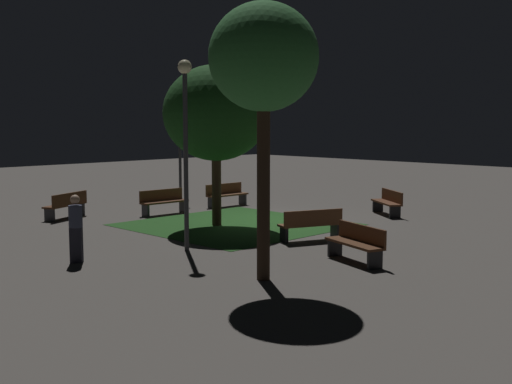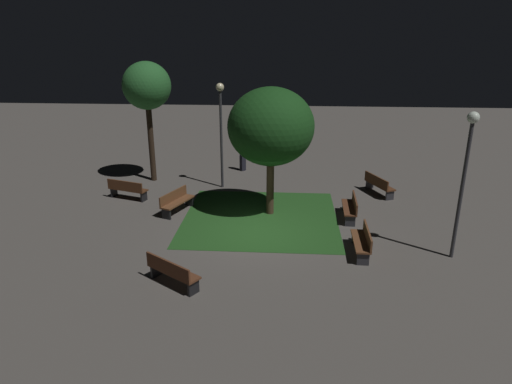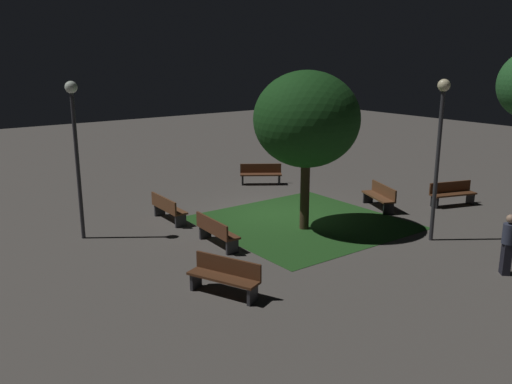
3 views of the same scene
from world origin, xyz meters
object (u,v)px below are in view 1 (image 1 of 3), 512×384
Objects in this scene: tree_back_right at (264,60)px; lamp_post_near_wall at (180,123)px; tree_right_canopy at (216,113)px; pedestrian at (76,227)px; lamp_post_plaza_east at (185,123)px; bench_corner at (163,201)px; bench_by_lamp at (311,224)px; bench_front_right at (226,194)px; bench_front_left at (388,202)px; bench_back_row at (357,242)px; bench_lawn_edge at (67,204)px.

lamp_post_near_wall is (-7.37, -12.04, -1.32)m from tree_back_right.
pedestrian is at bearing 15.80° from tree_right_canopy.
tree_back_right reaches higher than pedestrian.
bench_corner is at bearing -121.82° from lamp_post_plaza_east.
tree_right_canopy is at bearing 60.96° from lamp_post_near_wall.
tree_right_canopy is 1.05× the size of lamp_post_plaza_east.
lamp_post_plaza_east reaches higher than bench_by_lamp.
bench_corner is 0.38× the size of lamp_post_near_wall.
bench_corner is (3.04, 0.00, 0.00)m from bench_front_right.
bench_front_right is at bearing -67.27° from bench_front_left.
bench_corner is 1.04× the size of bench_front_left.
tree_right_canopy is 3.97m from lamp_post_plaza_east.
bench_back_row is at bearing 27.90° from bench_front_left.
tree_back_right is 1.13× the size of tree_right_canopy.
tree_back_right is at bearing 64.86° from bench_corner.
bench_front_left is at bearing 175.38° from pedestrian.
lamp_post_near_wall is at bearing -110.32° from bench_back_row.
bench_front_left is 9.38m from lamp_post_plaza_east.
bench_front_left is 0.36× the size of lamp_post_plaza_east.
bench_by_lamp and bench_front_left have the same top height.
lamp_post_plaza_east is (-0.82, -3.55, -1.28)m from tree_back_right.
bench_by_lamp is at bearing 65.25° from bench_front_right.
bench_back_row is at bearing 79.14° from tree_right_canopy.
bench_front_right is at bearing -139.35° from lamp_post_plaza_east.
bench_front_left is at bearing 112.73° from bench_front_right.
tree_back_right is (7.33, 9.15, 4.07)m from bench_front_right.
tree_right_canopy reaches higher than lamp_post_near_wall.
tree_back_right is 5.97m from pedestrian.
tree_back_right is at bearing 18.77° from bench_front_left.
bench_by_lamp is at bearing 88.38° from bench_corner.
lamp_post_near_wall is (-3.08, -2.90, 2.75)m from bench_corner.
lamp_post_plaza_east is at bearing 165.51° from pedestrian.
bench_front_right is 0.32× the size of tree_back_right.
tree_back_right is 1.20× the size of lamp_post_near_wall.
lamp_post_near_wall reaches higher than bench_back_row.
bench_lawn_edge is (5.95, -1.60, 0.00)m from bench_front_right.
tree_right_canopy is at bearing 43.74° from bench_front_right.
bench_corner is at bearing -99.08° from bench_back_row.
bench_corner is 10.89m from tree_back_right.
tree_back_right is at bearing 114.33° from pedestrian.
tree_right_canopy is at bearing 118.38° from bench_lawn_edge.
bench_back_row is 0.37× the size of tree_right_canopy.
lamp_post_near_wall is at bearing -127.64° from lamp_post_plaza_east.
bench_back_row is 2.83m from bench_by_lamp.
lamp_post_near_wall reaches higher than bench_by_lamp.
bench_front_left is 9.46m from lamp_post_near_wall.
bench_front_left is 0.35× the size of tree_right_canopy.
bench_front_right is at bearing 164.96° from bench_lawn_edge.
bench_corner is 9.65m from bench_back_row.
bench_front_right and bench_by_lamp have the same top height.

